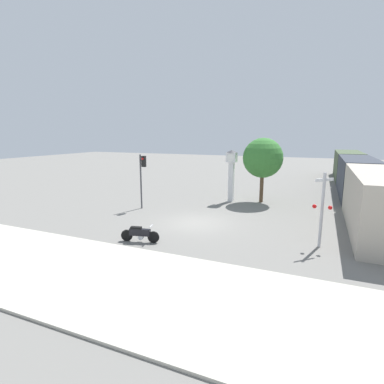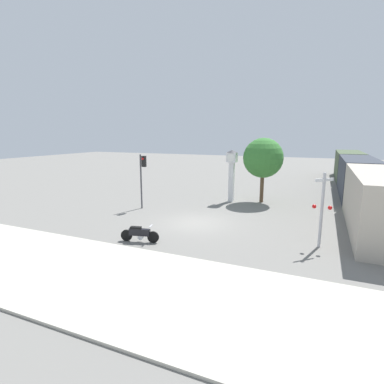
{
  "view_description": "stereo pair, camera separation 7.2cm",
  "coord_description": "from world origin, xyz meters",
  "px_view_note": "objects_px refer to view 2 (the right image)",
  "views": [
    {
      "loc": [
        6.9,
        -16.76,
        5.48
      ],
      "look_at": [
        -0.67,
        0.87,
        1.78
      ],
      "focal_mm": 28.0,
      "sensor_mm": 36.0,
      "label": 1
    },
    {
      "loc": [
        6.97,
        -16.73,
        5.48
      ],
      "look_at": [
        -0.67,
        0.87,
        1.78
      ],
      "focal_mm": 28.0,
      "sensor_mm": 36.0,
      "label": 2
    }
  ],
  "objects_px": {
    "motorcycle": "(140,234)",
    "street_tree": "(263,158)",
    "traffic_light": "(142,172)",
    "freight_train": "(358,177)",
    "clock_tower": "(232,168)",
    "railroad_crossing_signal": "(322,207)"
  },
  "relations": [
    {
      "from": "motorcycle",
      "to": "street_tree",
      "type": "height_order",
      "value": "street_tree"
    },
    {
      "from": "traffic_light",
      "to": "freight_train",
      "type": "bearing_deg",
      "value": 38.12
    },
    {
      "from": "traffic_light",
      "to": "motorcycle",
      "type": "bearing_deg",
      "value": -59.05
    },
    {
      "from": "motorcycle",
      "to": "freight_train",
      "type": "bearing_deg",
      "value": 44.96
    },
    {
      "from": "motorcycle",
      "to": "traffic_light",
      "type": "height_order",
      "value": "traffic_light"
    },
    {
      "from": "street_tree",
      "to": "clock_tower",
      "type": "bearing_deg",
      "value": -162.17
    },
    {
      "from": "clock_tower",
      "to": "motorcycle",
      "type": "bearing_deg",
      "value": -98.56
    },
    {
      "from": "clock_tower",
      "to": "traffic_light",
      "type": "distance_m",
      "value": 7.29
    },
    {
      "from": "clock_tower",
      "to": "street_tree",
      "type": "distance_m",
      "value": 2.61
    },
    {
      "from": "clock_tower",
      "to": "traffic_light",
      "type": "relative_size",
      "value": 1.05
    },
    {
      "from": "motorcycle",
      "to": "street_tree",
      "type": "xyz_separation_m",
      "value": [
        4.03,
        11.87,
        3.18
      ]
    },
    {
      "from": "motorcycle",
      "to": "railroad_crossing_signal",
      "type": "height_order",
      "value": "railroad_crossing_signal"
    },
    {
      "from": "railroad_crossing_signal",
      "to": "street_tree",
      "type": "bearing_deg",
      "value": 116.76
    },
    {
      "from": "motorcycle",
      "to": "clock_tower",
      "type": "xyz_separation_m",
      "value": [
        1.67,
        11.11,
        2.37
      ]
    },
    {
      "from": "street_tree",
      "to": "freight_train",
      "type": "bearing_deg",
      "value": 40.02
    },
    {
      "from": "traffic_light",
      "to": "street_tree",
      "type": "height_order",
      "value": "street_tree"
    },
    {
      "from": "railroad_crossing_signal",
      "to": "freight_train",
      "type": "bearing_deg",
      "value": 79.19
    },
    {
      "from": "freight_train",
      "to": "street_tree",
      "type": "relative_size",
      "value": 6.27
    },
    {
      "from": "clock_tower",
      "to": "railroad_crossing_signal",
      "type": "bearing_deg",
      "value": -49.99
    },
    {
      "from": "motorcycle",
      "to": "clock_tower",
      "type": "relative_size",
      "value": 0.48
    },
    {
      "from": "railroad_crossing_signal",
      "to": "motorcycle",
      "type": "bearing_deg",
      "value": -161.17
    },
    {
      "from": "clock_tower",
      "to": "railroad_crossing_signal",
      "type": "relative_size",
      "value": 1.14
    }
  ]
}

